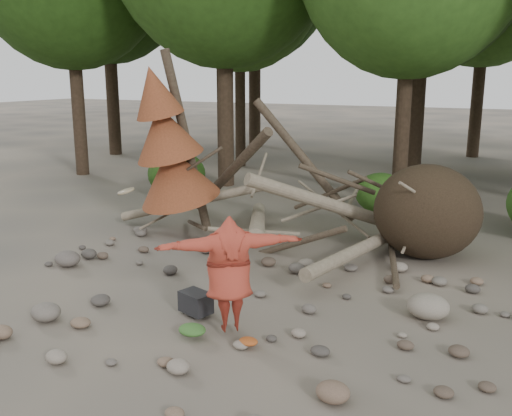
% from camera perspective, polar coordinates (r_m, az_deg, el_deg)
% --- Properties ---
extents(ground, '(120.00, 120.00, 0.00)m').
position_cam_1_polar(ground, '(9.53, -4.09, -10.11)').
color(ground, '#514C44').
rests_on(ground, ground).
extents(deadfall_pile, '(8.55, 5.24, 3.30)m').
position_cam_1_polar(deadfall_pile, '(12.36, 14.01, -0.32)').
color(deadfall_pile, '#332619').
rests_on(deadfall_pile, ground).
extents(dead_conifer, '(2.06, 2.16, 4.35)m').
position_cam_1_polar(dead_conifer, '(13.37, -8.68, 5.99)').
color(dead_conifer, '#4C3F30').
rests_on(dead_conifer, ground).
extents(bush_left, '(1.80, 1.80, 1.44)m').
position_cam_1_polar(bush_left, '(18.03, -7.94, 3.42)').
color(bush_left, '#244813').
rests_on(bush_left, ground).
extents(bush_mid, '(1.40, 1.40, 1.12)m').
position_cam_1_polar(bush_mid, '(16.10, 12.36, 1.47)').
color(bush_mid, '#2F5C1A').
rests_on(bush_mid, ground).
extents(frisbee_thrower, '(2.79, 1.77, 2.05)m').
position_cam_1_polar(frisbee_thrower, '(8.35, -2.70, -6.54)').
color(frisbee_thrower, '#A73625').
rests_on(frisbee_thrower, ground).
extents(backpack, '(0.58, 0.48, 0.34)m').
position_cam_1_polar(backpack, '(9.28, -6.04, -9.69)').
color(backpack, black).
rests_on(backpack, ground).
extents(cloth_green, '(0.42, 0.35, 0.16)m').
position_cam_1_polar(cloth_green, '(8.59, -6.39, -12.31)').
color(cloth_green, '#376629').
rests_on(cloth_green, ground).
extents(cloth_orange, '(0.28, 0.23, 0.10)m').
position_cam_1_polar(cloth_orange, '(8.27, -0.77, -13.50)').
color(cloth_orange, '#A74B1C').
rests_on(cloth_orange, ground).
extents(boulder_front_left, '(0.48, 0.43, 0.29)m').
position_cam_1_polar(boulder_front_left, '(9.64, -20.28, -9.73)').
color(boulder_front_left, '#6C645A').
rests_on(boulder_front_left, ground).
extents(boulder_front_right, '(0.41, 0.37, 0.25)m').
position_cam_1_polar(boulder_front_right, '(7.11, 7.70, -17.77)').
color(boulder_front_right, brown).
rests_on(boulder_front_right, ground).
extents(boulder_mid_right, '(0.67, 0.60, 0.40)m').
position_cam_1_polar(boulder_mid_right, '(9.52, 16.84, -9.40)').
color(boulder_mid_right, gray).
rests_on(boulder_mid_right, ground).
extents(boulder_mid_left, '(0.53, 0.47, 0.32)m').
position_cam_1_polar(boulder_mid_left, '(12.09, -18.34, -4.83)').
color(boulder_mid_left, '#605750').
rests_on(boulder_mid_left, ground).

